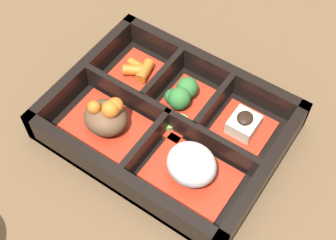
% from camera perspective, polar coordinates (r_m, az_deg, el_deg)
% --- Properties ---
extents(ground_plane, '(3.00, 3.00, 0.00)m').
position_cam_1_polar(ground_plane, '(0.61, 0.00, -1.34)').
color(ground_plane, brown).
extents(bento_base, '(0.29, 0.22, 0.01)m').
position_cam_1_polar(bento_base, '(0.60, 0.00, -1.08)').
color(bento_base, black).
rests_on(bento_base, ground_plane).
extents(bento_rim, '(0.29, 0.22, 0.05)m').
position_cam_1_polar(bento_rim, '(0.59, 0.11, 0.06)').
color(bento_rim, black).
rests_on(bento_rim, ground_plane).
extents(bowl_rice, '(0.11, 0.08, 0.06)m').
position_cam_1_polar(bowl_rice, '(0.54, 2.86, -5.74)').
color(bowl_rice, '#B22D19').
rests_on(bowl_rice, bento_base).
extents(bowl_stew, '(0.11, 0.08, 0.05)m').
position_cam_1_polar(bowl_stew, '(0.59, -7.51, 0.17)').
color(bowl_stew, '#B22D19').
rests_on(bowl_stew, bento_base).
extents(bowl_tofu, '(0.07, 0.07, 0.03)m').
position_cam_1_polar(bowl_tofu, '(0.60, 9.13, -0.78)').
color(bowl_tofu, '#B22D19').
rests_on(bowl_tofu, bento_base).
extents(bowl_greens, '(0.06, 0.07, 0.03)m').
position_cam_1_polar(bowl_greens, '(0.61, 1.72, 2.93)').
color(bowl_greens, '#B22D19').
rests_on(bowl_greens, bento_base).
extents(bowl_carrots, '(0.06, 0.07, 0.02)m').
position_cam_1_polar(bowl_carrots, '(0.65, -3.64, 5.90)').
color(bowl_carrots, '#B22D19').
rests_on(bowl_carrots, bento_base).
extents(bowl_pickles, '(0.04, 0.04, 0.01)m').
position_cam_1_polar(bowl_pickles, '(0.60, 0.72, -0.42)').
color(bowl_pickles, '#B22D19').
rests_on(bowl_pickles, bento_base).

